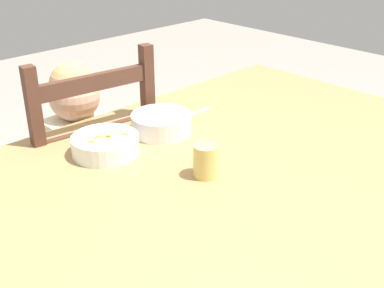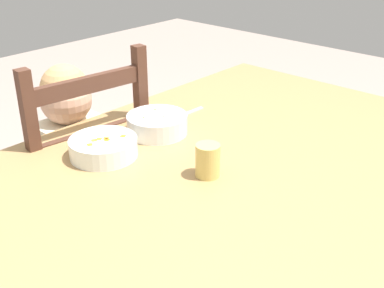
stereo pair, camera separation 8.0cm
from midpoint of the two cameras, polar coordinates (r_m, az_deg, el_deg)
name	(u,v)px [view 2 (the right image)]	position (r m, az deg, el deg)	size (l,w,h in m)	color
dining_table	(225,192)	(1.37, 2.14, -5.64)	(1.60, 1.07, 0.77)	#A17C4D
dining_chair	(80,197)	(1.81, -14.08, -6.02)	(0.47, 0.47, 1.00)	#4E2E21
child_figure	(77,157)	(1.74, -14.42, -1.52)	(0.32, 0.31, 0.94)	beige
bowl_of_peas	(157,124)	(1.51, -5.57, 2.35)	(0.18, 0.18, 0.06)	white
bowl_of_carrots	(103,147)	(1.39, -11.83, -0.35)	(0.19, 0.19, 0.05)	white
spoon	(183,115)	(1.64, -2.48, 3.40)	(0.14, 0.03, 0.01)	silver
drinking_cup	(208,160)	(1.26, -0.01, -1.93)	(0.06, 0.06, 0.09)	#DAC265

